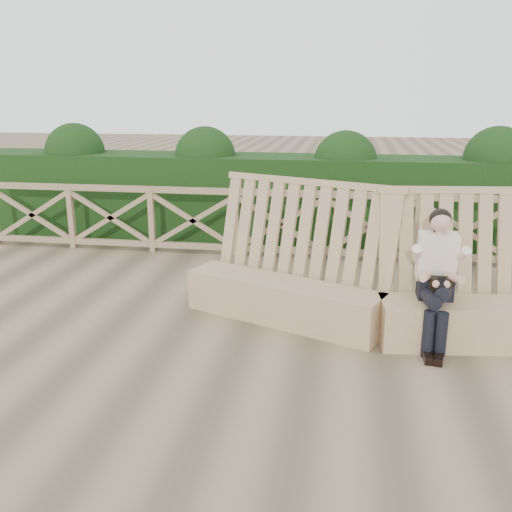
# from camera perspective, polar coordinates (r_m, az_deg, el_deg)

# --- Properties ---
(ground) EXTENTS (60.00, 60.00, 0.00)m
(ground) POSITION_cam_1_polar(r_m,az_deg,el_deg) (6.07, -1.83, -9.18)
(ground) COLOR brown
(ground) RESTS_ON ground
(bench) EXTENTS (4.67, 1.63, 1.62)m
(bench) POSITION_cam_1_polar(r_m,az_deg,el_deg) (6.52, 12.71, -3.85)
(bench) COLOR #9B7858
(bench) RESTS_ON ground
(woman) EXTENTS (0.40, 0.85, 1.44)m
(woman) POSITION_cam_1_polar(r_m,az_deg,el_deg) (6.19, 17.64, -1.66)
(woman) COLOR black
(woman) RESTS_ON ground
(guardrail) EXTENTS (10.10, 0.09, 1.10)m
(guardrail) POSITION_cam_1_polar(r_m,az_deg,el_deg) (9.17, 2.32, 3.26)
(guardrail) COLOR #937455
(guardrail) RESTS_ON ground
(hedge) EXTENTS (12.00, 1.20, 1.50)m
(hedge) POSITION_cam_1_polar(r_m,az_deg,el_deg) (10.30, 3.16, 5.79)
(hedge) COLOR black
(hedge) RESTS_ON ground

